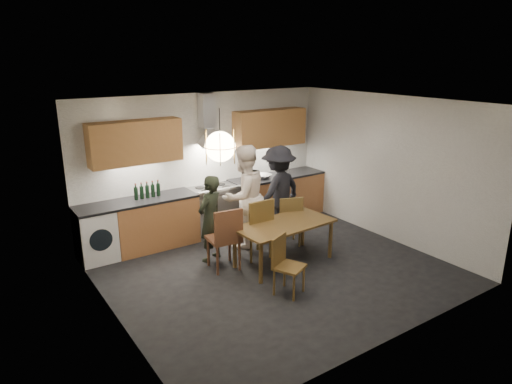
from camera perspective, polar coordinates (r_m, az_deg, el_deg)
ground at (r=7.30m, az=2.40°, el=-9.69°), size 5.00×5.00×0.00m
room_shell at (r=6.72m, az=2.58°, el=3.45°), size 5.02×4.52×2.61m
counter_run at (r=8.66m, az=-5.12°, el=-2.16°), size 5.00×0.62×0.90m
range_stove at (r=8.65m, az=-5.24°, el=-2.25°), size 0.90×0.60×0.92m
wall_fixtures at (r=8.40m, az=-5.90°, el=7.24°), size 4.30×0.54×1.10m
pendant_lamp at (r=6.01m, az=-4.50°, el=5.67°), size 0.43×0.43×0.70m
dining_table at (r=7.32m, az=3.53°, el=-4.49°), size 1.66×0.91×0.68m
chair_back_left at (r=7.06m, az=-3.79°, el=-5.42°), size 0.51×0.51×1.03m
chair_back_mid at (r=7.45m, az=0.21°, el=-4.13°), size 0.47×0.47×1.03m
chair_back_right at (r=7.99m, az=4.20°, el=-3.23°), size 0.54×0.54×0.92m
chair_front at (r=6.47m, az=3.57°, el=-8.60°), size 0.51×0.51×0.84m
person_left at (r=7.41m, az=-5.72°, el=-3.33°), size 0.62×0.53×1.43m
person_mid at (r=7.87m, az=-1.51°, el=-0.60°), size 0.97×0.81×1.81m
person_right at (r=8.37m, az=2.81°, el=0.07°), size 1.21×0.87×1.70m
mixing_bowl at (r=9.05m, az=0.89°, el=1.98°), size 0.42×0.42×0.08m
stock_pot at (r=9.42m, az=3.54°, el=2.69°), size 0.20×0.20×0.13m
wine_bottles at (r=8.00m, az=-13.45°, el=0.26°), size 0.47×0.07×0.28m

